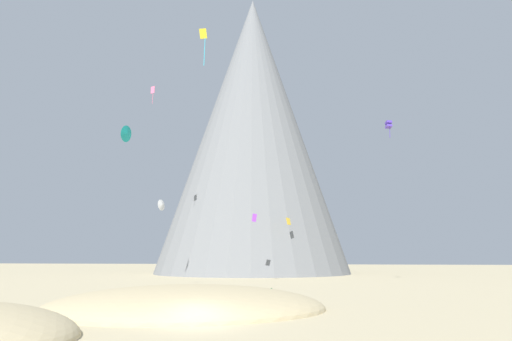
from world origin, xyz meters
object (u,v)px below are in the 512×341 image
at_px(kite_teal_mid, 127,134).
at_px(kite_yellow_high, 204,39).
at_px(kite_white_low, 162,205).
at_px(kite_violet_low, 254,218).
at_px(kite_gold_low, 288,221).
at_px(bush_far_right, 241,290).
at_px(bush_far_left, 271,291).
at_px(kite_indigo_mid, 389,125).
at_px(kite_rainbow_high, 153,91).
at_px(rock_massif, 250,140).
at_px(bush_ridge_crest, 159,314).
at_px(bush_mid_center, 77,306).

distance_m(kite_teal_mid, kite_yellow_high, 22.26).
distance_m(kite_white_low, kite_violet_low, 20.82).
bearing_deg(kite_gold_low, bush_far_right, 77.55).
xyz_separation_m(bush_far_left, kite_indigo_mid, (15.13, 17.27, 22.46)).
bearing_deg(kite_violet_low, kite_indigo_mid, 9.76).
distance_m(bush_far_left, kite_yellow_high, 30.30).
xyz_separation_m(kite_yellow_high, kite_rainbow_high, (-15.91, 22.64, 2.91)).
bearing_deg(kite_gold_low, rock_massif, -69.65).
xyz_separation_m(bush_ridge_crest, bush_mid_center, (-8.53, 5.38, -0.25)).
xyz_separation_m(kite_gold_low, kite_rainbow_high, (-22.39, -13.51, 22.11)).
bearing_deg(kite_teal_mid, bush_mid_center, -147.66).
relative_size(bush_mid_center, kite_teal_mid, 0.90).
bearing_deg(bush_far_left, kite_gold_low, 92.43).
bearing_deg(kite_rainbow_high, kite_violet_low, 63.67).
bearing_deg(bush_far_left, kite_indigo_mid, 48.78).
relative_size(kite_teal_mid, kite_yellow_high, 0.55).
height_order(kite_gold_low, kite_violet_low, kite_gold_low).
xyz_separation_m(rock_massif, kite_violet_low, (5.74, -27.62, -20.95)).
bearing_deg(bush_far_right, bush_ridge_crest, -91.92).
bearing_deg(bush_ridge_crest, kite_yellow_high, 101.01).
xyz_separation_m(bush_mid_center, kite_indigo_mid, (27.49, 33.44, 22.53)).
height_order(bush_mid_center, kite_rainbow_high, kite_rainbow_high).
bearing_deg(bush_mid_center, kite_teal_mid, 111.21).
height_order(bush_far_left, rock_massif, rock_massif).
relative_size(bush_far_left, kite_teal_mid, 0.68).
height_order(bush_far_right, kite_gold_low, kite_gold_low).
relative_size(rock_massif, kite_indigo_mid, 27.19).
relative_size(bush_far_right, kite_indigo_mid, 0.92).
distance_m(bush_mid_center, kite_white_low, 26.44).
xyz_separation_m(bush_ridge_crest, kite_teal_mid, (-20.11, 35.22, 21.73)).
bearing_deg(kite_white_low, bush_far_right, -109.03).
xyz_separation_m(kite_indigo_mid, kite_white_low, (-30.74, -9.29, -12.24)).
bearing_deg(bush_far_right, kite_yellow_high, 175.65).
bearing_deg(kite_violet_low, bush_far_left, -43.17).
xyz_separation_m(bush_far_left, kite_violet_low, (-6.42, 26.66, 9.97)).
bearing_deg(kite_teal_mid, bush_far_right, -112.98).
bearing_deg(kite_rainbow_high, kite_indigo_mid, 42.84).
bearing_deg(kite_teal_mid, kite_white_low, -113.27).
bearing_deg(rock_massif, bush_far_left, -77.38).
relative_size(rock_massif, kite_rainbow_high, 20.88).
height_order(bush_mid_center, kite_violet_low, kite_violet_low).
height_order(bush_far_left, kite_violet_low, kite_violet_low).
distance_m(bush_ridge_crest, kite_teal_mid, 46.01).
bearing_deg(kite_teal_mid, bush_far_left, -108.62).
bearing_deg(bush_mid_center, kite_violet_low, 82.10).
bearing_deg(kite_white_low, kite_yellow_high, -121.69).
bearing_deg(bush_far_left, bush_mid_center, -127.41).
relative_size(bush_far_left, kite_violet_low, 1.25).
distance_m(bush_mid_center, kite_teal_mid, 38.83).
distance_m(bush_ridge_crest, kite_rainbow_high, 58.08).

